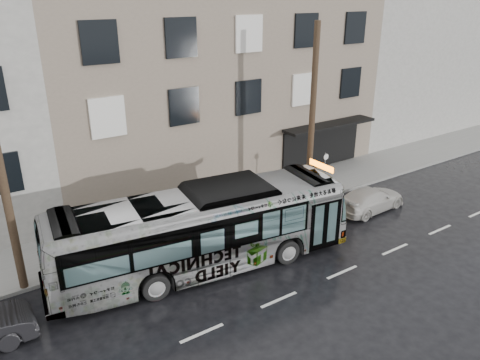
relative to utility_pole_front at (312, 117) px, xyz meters
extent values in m
plane|color=black|center=(-6.50, -3.30, -4.65)|extent=(120.00, 120.00, 0.00)
cube|color=gray|center=(-6.50, 1.60, -4.58)|extent=(90.00, 3.60, 0.15)
cube|color=gray|center=(-1.50, 9.40, 0.85)|extent=(20.00, 12.00, 11.00)
cube|color=#B0AEA6|center=(17.50, 9.40, 1.35)|extent=(18.00, 12.00, 12.00)
cylinder|color=#403120|center=(0.00, 0.00, 0.00)|extent=(0.30, 0.30, 9.00)
cylinder|color=#403120|center=(-14.00, 0.00, 0.00)|extent=(0.30, 0.30, 9.00)
cylinder|color=slate|center=(1.10, 0.00, -3.30)|extent=(0.06, 0.06, 2.40)
imported|color=#B2B2B2|center=(-7.68, -2.37, -2.97)|extent=(12.36, 4.41, 3.37)
imported|color=#B7B4AE|center=(2.01, -2.45, -4.05)|extent=(4.19, 1.88, 1.19)
camera|label=1|loc=(-15.52, -16.67, 5.70)|focal=35.00mm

